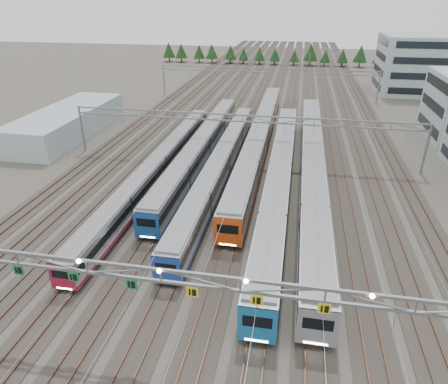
% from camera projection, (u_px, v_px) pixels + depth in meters
% --- Properties ---
extents(ground, '(400.00, 400.00, 0.00)m').
position_uv_depth(ground, '(168.00, 351.00, 31.07)').
color(ground, '#47423A').
rests_on(ground, ground).
extents(track_bed, '(54.00, 260.00, 5.42)m').
position_uv_depth(track_bed, '(271.00, 82.00, 118.45)').
color(track_bed, '#2D2823').
rests_on(track_bed, ground).
extents(train_a, '(2.59, 53.23, 3.36)m').
position_uv_depth(train_a, '(158.00, 166.00, 59.38)').
color(train_a, black).
rests_on(train_a, ground).
extents(train_b, '(2.95, 51.97, 3.84)m').
position_uv_depth(train_b, '(202.00, 146.00, 66.36)').
color(train_b, black).
rests_on(train_b, ground).
extents(train_c, '(2.76, 53.26, 3.59)m').
position_uv_depth(train_c, '(221.00, 163.00, 60.04)').
color(train_c, black).
rests_on(train_c, ground).
extents(train_d, '(3.12, 64.87, 4.08)m').
position_uv_depth(train_d, '(260.00, 137.00, 70.59)').
color(train_d, black).
rests_on(train_d, ground).
extents(train_e, '(3.10, 58.18, 4.04)m').
position_uv_depth(train_e, '(280.00, 174.00, 55.83)').
color(train_e, black).
rests_on(train_e, ground).
extents(train_f, '(3.16, 66.05, 4.12)m').
position_uv_depth(train_f, '(312.00, 164.00, 59.01)').
color(train_f, black).
rests_on(train_f, ground).
extents(gantry_near, '(56.36, 0.61, 8.08)m').
position_uv_depth(gantry_near, '(160.00, 279.00, 27.82)').
color(gantry_near, gray).
rests_on(gantry_near, ground).
extents(gantry_mid, '(56.36, 0.36, 8.00)m').
position_uv_depth(gantry_mid, '(242.00, 124.00, 63.44)').
color(gantry_mid, gray).
rests_on(gantry_mid, ground).
extents(gantry_far, '(56.36, 0.36, 8.00)m').
position_uv_depth(gantry_far, '(267.00, 74.00, 103.06)').
color(gantry_far, gray).
rests_on(gantry_far, ground).
extents(depot_bldg_north, '(22.00, 18.00, 15.22)m').
position_uv_depth(depot_bldg_north, '(421.00, 64.00, 109.30)').
color(depot_bldg_north, '#90A5AB').
rests_on(depot_bldg_north, ground).
extents(west_shed, '(10.00, 30.00, 4.95)m').
position_uv_depth(west_shed, '(67.00, 122.00, 77.74)').
color(west_shed, '#90A5AB').
rests_on(west_shed, ground).
extents(treeline, '(87.50, 5.60, 7.02)m').
position_uv_depth(treeline, '(269.00, 53.00, 155.15)').
color(treeline, '#332114').
rests_on(treeline, ground).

